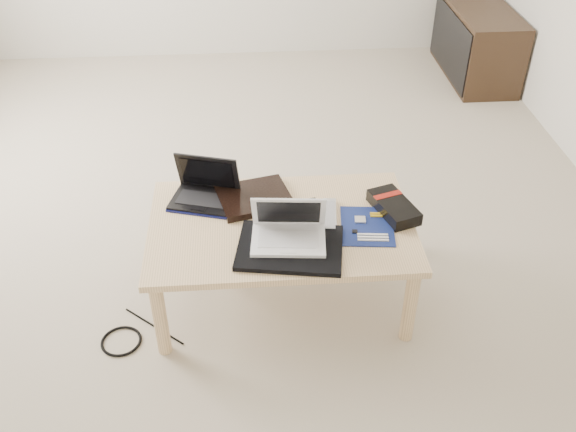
{
  "coord_description": "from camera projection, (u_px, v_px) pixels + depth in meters",
  "views": [
    {
      "loc": [
        0.08,
        -2.91,
        2.02
      ],
      "look_at": [
        0.23,
        -0.8,
        0.44
      ],
      "focal_mm": 40.0,
      "sensor_mm": 36.0,
      "label": 1
    }
  ],
  "objects": [
    {
      "name": "ground",
      "position": [
        235.0,
        195.0,
        3.53
      ],
      "size": [
        4.0,
        4.0,
        0.0
      ],
      "primitive_type": "plane",
      "color": "#C2B69D",
      "rests_on": "ground"
    },
    {
      "name": "coffee_table",
      "position": [
        281.0,
        232.0,
        2.69
      ],
      "size": [
        1.1,
        0.7,
        0.4
      ],
      "color": "#E5BF8A",
      "rests_on": "ground"
    },
    {
      "name": "media_cabinet",
      "position": [
        476.0,
        43.0,
        4.64
      ],
      "size": [
        0.41,
        0.9,
        0.5
      ],
      "color": "#342415",
      "rests_on": "ground"
    },
    {
      "name": "book",
      "position": [
        254.0,
        198.0,
        2.79
      ],
      "size": [
        0.35,
        0.32,
        0.03
      ],
      "color": "black",
      "rests_on": "coffee_table"
    },
    {
      "name": "netbook",
      "position": [
        205.0,
        191.0,
        2.78
      ],
      "size": [
        0.32,
        0.27,
        0.2
      ],
      "color": "black",
      "rests_on": "coffee_table"
    },
    {
      "name": "tablet",
      "position": [
        294.0,
        216.0,
        2.69
      ],
      "size": [
        0.29,
        0.24,
        0.01
      ],
      "color": "black",
      "rests_on": "coffee_table"
    },
    {
      "name": "remote",
      "position": [
        330.0,
        216.0,
        2.68
      ],
      "size": [
        0.08,
        0.24,
        0.02
      ],
      "color": "silver",
      "rests_on": "coffee_table"
    },
    {
      "name": "neoprene_sleeve",
      "position": [
        290.0,
        248.0,
        2.52
      ],
      "size": [
        0.45,
        0.36,
        0.02
      ],
      "primitive_type": "cube",
      "rotation": [
        0.0,
        0.0,
        -0.17
      ],
      "color": "black",
      "rests_on": "coffee_table"
    },
    {
      "name": "white_laptop",
      "position": [
        289.0,
        230.0,
        2.53
      ],
      "size": [
        0.31,
        0.23,
        0.2
      ],
      "color": "white",
      "rests_on": "neoprene_sleeve"
    },
    {
      "name": "motherboard",
      "position": [
        367.0,
        226.0,
        2.64
      ],
      "size": [
        0.24,
        0.29,
        0.01
      ],
      "color": "#0B1C4C",
      "rests_on": "coffee_table"
    },
    {
      "name": "gpu_box",
      "position": [
        394.0,
        207.0,
        2.71
      ],
      "size": [
        0.2,
        0.28,
        0.06
      ],
      "color": "black",
      "rests_on": "coffee_table"
    },
    {
      "name": "cable_coil",
      "position": [
        268.0,
        231.0,
        2.61
      ],
      "size": [
        0.12,
        0.12,
        0.01
      ],
      "primitive_type": "torus",
      "rotation": [
        0.0,
        0.0,
        0.2
      ],
      "color": "black",
      "rests_on": "coffee_table"
    },
    {
      "name": "floor_cable_coil",
      "position": [
        121.0,
        341.0,
        2.66
      ],
      "size": [
        0.22,
        0.22,
        0.01
      ],
      "primitive_type": "torus",
      "rotation": [
        0.0,
        0.0,
        0.43
      ],
      "color": "black",
      "rests_on": "ground"
    },
    {
      "name": "floor_cable_trail",
      "position": [
        154.0,
        326.0,
        2.74
      ],
      "size": [
        0.27,
        0.23,
        0.01
      ],
      "primitive_type": "cylinder",
      "rotation": [
        1.57,
        0.0,
        0.87
      ],
      "color": "black",
      "rests_on": "ground"
    }
  ]
}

